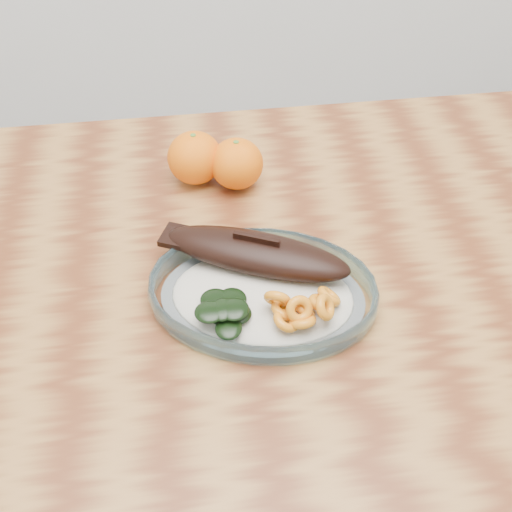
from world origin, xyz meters
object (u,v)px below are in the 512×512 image
object	(u,v)px
dining_table	(243,324)
orange_right	(237,164)
plated_meal	(262,289)
orange_left	(195,158)

from	to	relation	value
dining_table	orange_right	size ratio (longest dim) A/B	15.30
dining_table	plated_meal	distance (m)	0.13
plated_meal	dining_table	bearing A→B (deg)	128.76
orange_left	dining_table	bearing A→B (deg)	-78.19
orange_left	orange_right	xyz separation A→B (m)	(0.06, -0.02, -0.00)
dining_table	orange_right	distance (m)	0.24
orange_left	orange_right	world-z (taller)	orange_left
orange_right	dining_table	bearing A→B (deg)	-94.70
dining_table	orange_left	world-z (taller)	orange_left
dining_table	orange_right	world-z (taller)	orange_right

